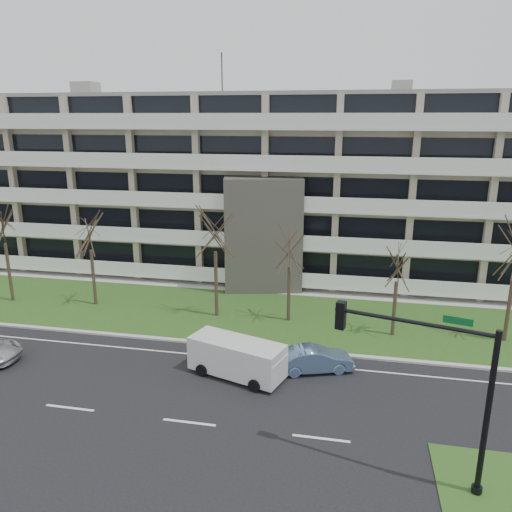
# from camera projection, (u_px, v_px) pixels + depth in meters

# --- Properties ---
(ground) EXTENTS (160.00, 160.00, 0.00)m
(ground) POSITION_uv_depth(u_px,v_px,m) (189.00, 422.00, 22.77)
(ground) COLOR black
(ground) RESTS_ON ground
(grass_verge) EXTENTS (90.00, 10.00, 0.06)m
(grass_verge) POSITION_uv_depth(u_px,v_px,m) (249.00, 315.00, 35.03)
(grass_verge) COLOR #254A18
(grass_verge) RESTS_ON ground
(curb) EXTENTS (90.00, 0.35, 0.12)m
(curb) POSITION_uv_depth(u_px,v_px,m) (232.00, 345.00, 30.31)
(curb) COLOR #B2B2AD
(curb) RESTS_ON ground
(sidewalk) EXTENTS (90.00, 2.00, 0.08)m
(sidewalk) POSITION_uv_depth(u_px,v_px,m) (263.00, 289.00, 40.22)
(sidewalk) COLOR #B2B2AD
(sidewalk) RESTS_ON ground
(lane_edge_line) EXTENTS (90.00, 0.12, 0.01)m
(lane_edge_line) POSITION_uv_depth(u_px,v_px,m) (225.00, 357.00, 28.91)
(lane_edge_line) COLOR white
(lane_edge_line) RESTS_ON ground
(apartment_building) EXTENTS (60.50, 15.10, 18.75)m
(apartment_building) POSITION_uv_depth(u_px,v_px,m) (277.00, 184.00, 44.60)
(apartment_building) COLOR tan
(apartment_building) RESTS_ON ground
(blue_sedan) EXTENTS (4.41, 2.73, 1.37)m
(blue_sedan) POSITION_uv_depth(u_px,v_px,m) (315.00, 359.00, 27.23)
(blue_sedan) COLOR #6F91C0
(blue_sedan) RESTS_ON ground
(white_van) EXTENTS (5.50, 3.41, 2.01)m
(white_van) POSITION_uv_depth(u_px,v_px,m) (238.00, 355.00, 26.55)
(white_van) COLOR silver
(white_van) RESTS_ON ground
(traffic_signal) EXTENTS (5.71, 1.81, 6.81)m
(traffic_signal) POSITION_uv_depth(u_px,v_px,m) (433.00, 376.00, 18.11)
(traffic_signal) COLOR black
(traffic_signal) RESTS_ON ground
(tree_1) EXTENTS (3.99, 3.99, 7.99)m
(tree_1) POSITION_uv_depth(u_px,v_px,m) (2.00, 220.00, 36.03)
(tree_1) COLOR #382B21
(tree_1) RESTS_ON ground
(tree_2) EXTENTS (3.76, 3.76, 7.51)m
(tree_2) POSITION_uv_depth(u_px,v_px,m) (89.00, 228.00, 35.38)
(tree_2) COLOR #382B21
(tree_2) RESTS_ON ground
(tree_3) EXTENTS (4.17, 4.17, 8.35)m
(tree_3) POSITION_uv_depth(u_px,v_px,m) (215.00, 225.00, 33.10)
(tree_3) COLOR #382B21
(tree_3) RESTS_ON ground
(tree_4) EXTENTS (3.43, 3.43, 6.86)m
(tree_4) POSITION_uv_depth(u_px,v_px,m) (290.00, 245.00, 32.63)
(tree_4) COLOR #382B21
(tree_4) RESTS_ON ground
(tree_5) EXTENTS (3.23, 3.23, 6.46)m
(tree_5) POSITION_uv_depth(u_px,v_px,m) (398.00, 260.00, 30.45)
(tree_5) COLOR #382B21
(tree_5) RESTS_ON ground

